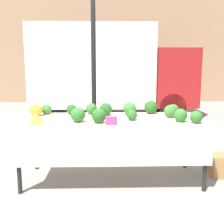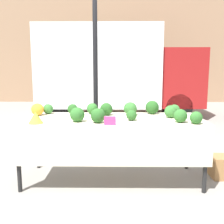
{
  "view_description": "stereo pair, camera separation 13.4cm",
  "coord_description": "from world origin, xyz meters",
  "px_view_note": "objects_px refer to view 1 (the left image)",
  "views": [
    {
      "loc": [
        -0.09,
        -3.3,
        1.45
      ],
      "look_at": [
        0.0,
        0.0,
        0.9
      ],
      "focal_mm": 42.0,
      "sensor_mm": 36.0,
      "label": 1
    },
    {
      "loc": [
        0.04,
        -3.31,
        1.45
      ],
      "look_at": [
        0.0,
        0.0,
        0.9
      ],
      "focal_mm": 42.0,
      "sensor_mm": 36.0,
      "label": 2
    }
  ],
  "objects_px": {
    "price_sign": "(111,121)",
    "orange_cauliflower": "(36,110)",
    "parked_truck": "(108,70)",
    "produce_crate": "(224,165)"
  },
  "relations": [
    {
      "from": "parked_truck",
      "to": "price_sign",
      "type": "xyz_separation_m",
      "value": [
        -0.04,
        -5.25,
        -0.54
      ]
    },
    {
      "from": "price_sign",
      "to": "orange_cauliflower",
      "type": "bearing_deg",
      "value": 148.46
    },
    {
      "from": "parked_truck",
      "to": "price_sign",
      "type": "bearing_deg",
      "value": -90.4
    },
    {
      "from": "price_sign",
      "to": "produce_crate",
      "type": "relative_size",
      "value": 0.33
    },
    {
      "from": "produce_crate",
      "to": "parked_truck",
      "type": "bearing_deg",
      "value": 107.74
    },
    {
      "from": "orange_cauliflower",
      "to": "price_sign",
      "type": "bearing_deg",
      "value": -31.54
    },
    {
      "from": "parked_truck",
      "to": "price_sign",
      "type": "distance_m",
      "value": 5.27
    },
    {
      "from": "orange_cauliflower",
      "to": "produce_crate",
      "type": "bearing_deg",
      "value": -2.44
    },
    {
      "from": "parked_truck",
      "to": "orange_cauliflower",
      "type": "xyz_separation_m",
      "value": [
        -1.03,
        -4.64,
        -0.51
      ]
    },
    {
      "from": "orange_cauliflower",
      "to": "price_sign",
      "type": "distance_m",
      "value": 1.17
    }
  ]
}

